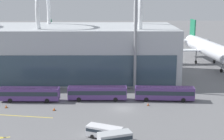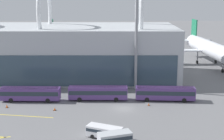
{
  "view_description": "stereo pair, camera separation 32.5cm",
  "coord_description": "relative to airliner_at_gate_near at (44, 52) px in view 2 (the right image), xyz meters",
  "views": [
    {
      "loc": [
        -2.78,
        -67.29,
        23.67
      ],
      "look_at": [
        -2.23,
        18.54,
        4.0
      ],
      "focal_mm": 55.0,
      "sensor_mm": 36.0,
      "label": 1
    },
    {
      "loc": [
        -2.46,
        -67.29,
        23.67
      ],
      "look_at": [
        -2.23,
        18.54,
        4.0
      ],
      "focal_mm": 55.0,
      "sensor_mm": 36.0,
      "label": 2
    }
  ],
  "objects": [
    {
      "name": "traffic_cone_0",
      "position": [
        -1.2,
        -36.98,
        -5.11
      ],
      "size": [
        0.55,
        0.55,
        0.73
      ],
      "color": "black",
      "rests_on": "ground_plane"
    },
    {
      "name": "service_van_foreground",
      "position": [
        19.55,
        -52.21,
        -4.26
      ],
      "size": [
        6.3,
        4.34,
        2.01
      ],
      "rotation": [
        0.0,
        0.0,
        2.73
      ],
      "color": "silver",
      "rests_on": "ground_plane"
    },
    {
      "name": "airliner_at_gate_near",
      "position": [
        0.0,
        0.0,
        0.0
      ],
      "size": [
        41.89,
        42.94,
        14.02
      ],
      "rotation": [
        0.0,
        0.0,
        -1.54
      ],
      "color": "white",
      "rests_on": "ground_plane"
    },
    {
      "name": "floodlight_mast",
      "position": [
        26.63,
        -23.07,
        11.87
      ],
      "size": [
        2.02,
        2.02,
        31.38
      ],
      "color": "gray",
      "rests_on": "ground_plane"
    },
    {
      "name": "shuttle_bus_2",
      "position": [
        32.59,
        -32.15,
        -3.67
      ],
      "size": [
        13.16,
        3.42,
        3.04
      ],
      "rotation": [
        0.0,
        0.0,
        -0.06
      ],
      "color": "#56387A",
      "rests_on": "ground_plane"
    },
    {
      "name": "airliner_at_gate_far",
      "position": [
        52.71,
        7.23,
        -0.06
      ],
      "size": [
        40.39,
        39.97,
        13.67
      ],
      "rotation": [
        0.0,
        0.0,
        -1.47
      ],
      "color": "silver",
      "rests_on": "ground_plane"
    },
    {
      "name": "shuttle_bus_1",
      "position": [
        17.69,
        -31.81,
        -3.67
      ],
      "size": [
        13.04,
        2.79,
        3.04
      ],
      "rotation": [
        0.0,
        0.0,
        -0.01
      ],
      "color": "#56387A",
      "rests_on": "ground_plane"
    },
    {
      "name": "traffic_cone_1",
      "position": [
        9.09,
        -38.7,
        -5.15
      ],
      "size": [
        0.6,
        0.6,
        0.65
      ],
      "color": "black",
      "rests_on": "ground_plane"
    },
    {
      "name": "lane_stripe_2",
      "position": [
        4.09,
        -42.02,
        -5.47
      ],
      "size": [
        10.85,
        2.07,
        0.01
      ],
      "primitive_type": "cube",
      "rotation": [
        0.0,
        0.0,
        -0.17
      ],
      "color": "yellow",
      "rests_on": "ground_plane"
    },
    {
      "name": "ground_plane",
      "position": [
        23.25,
        -37.78,
        -5.47
      ],
      "size": [
        440.0,
        440.0,
        0.0
      ],
      "primitive_type": "plane",
      "color": "slate"
    },
    {
      "name": "shuttle_bus_0",
      "position": [
        2.78,
        -32.5,
        -3.67
      ],
      "size": [
        13.08,
        2.91,
        3.04
      ],
      "rotation": [
        0.0,
        0.0,
        -0.02
      ],
      "color": "#56387A",
      "rests_on": "ground_plane"
    },
    {
      "name": "service_van_crossing",
      "position": [
        21.24,
        -55.53,
        -4.08
      ],
      "size": [
        5.61,
        3.69,
        2.37
      ],
      "rotation": [
        0.0,
        0.0,
        0.32
      ],
      "color": "#B2B7BC",
      "rests_on": "ground_plane"
    },
    {
      "name": "traffic_cone_2",
      "position": [
        28.61,
        -35.7,
        -5.18
      ],
      "size": [
        0.48,
        0.48,
        0.6
      ],
      "color": "black",
      "rests_on": "ground_plane"
    }
  ]
}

